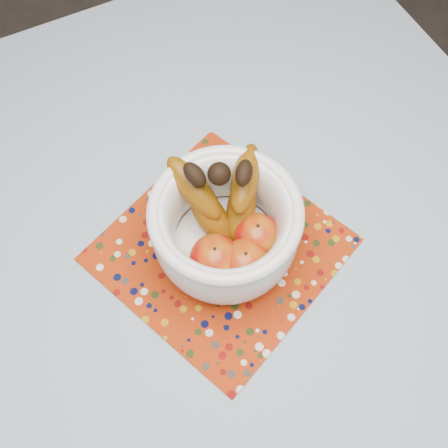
# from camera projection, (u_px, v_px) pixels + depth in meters

# --- Properties ---
(table) EXTENTS (1.20, 1.20, 0.75)m
(table) POSITION_uv_depth(u_px,v_px,m) (206.00, 276.00, 0.98)
(table) COLOR brown
(table) RESTS_ON ground
(tablecloth) EXTENTS (1.32, 1.32, 0.01)m
(tablecloth) POSITION_uv_depth(u_px,v_px,m) (205.00, 259.00, 0.90)
(tablecloth) COLOR slate
(tablecloth) RESTS_ON table
(placemat) EXTENTS (0.46, 0.46, 0.00)m
(placemat) POSITION_uv_depth(u_px,v_px,m) (220.00, 249.00, 0.90)
(placemat) COLOR #9C2808
(placemat) RESTS_ON tablecloth
(fruit_bowl) EXTENTS (0.26, 0.26, 0.19)m
(fruit_bowl) POSITION_uv_depth(u_px,v_px,m) (227.00, 220.00, 0.83)
(fruit_bowl) COLOR white
(fruit_bowl) RESTS_ON placemat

